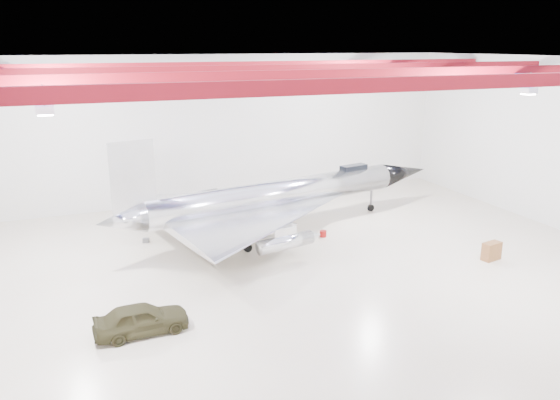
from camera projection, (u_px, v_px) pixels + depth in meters
name	position (u px, v px, depth m)	size (l,w,h in m)	color
floor	(273.00, 274.00, 28.86)	(40.00, 40.00, 0.00)	beige
wall_back	(201.00, 130.00, 40.75)	(40.00, 40.00, 0.00)	silver
ceiling	(272.00, 60.00, 25.83)	(40.00, 40.00, 0.00)	#0A0F38
ceiling_structure	(272.00, 74.00, 26.02)	(39.50, 29.50, 1.08)	maroon
jet_aircraft	(278.00, 198.00, 34.90)	(24.70, 16.67, 6.78)	silver
jeep	(141.00, 319.00, 22.76)	(1.57, 3.91, 1.33)	#312E18
desk	(491.00, 251.00, 30.62)	(1.12, 0.56, 1.03)	brown
crate_ply	(210.00, 247.00, 32.10)	(0.55, 0.44, 0.39)	olive
toolbox_red	(186.00, 233.00, 34.53)	(0.45, 0.36, 0.32)	maroon
engine_drum	(267.00, 247.00, 32.09)	(0.50, 0.50, 0.45)	#59595B
parts_bin	(272.00, 217.00, 37.61)	(0.59, 0.47, 0.41)	olive
crate_small	(146.00, 240.00, 33.38)	(0.37, 0.30, 0.26)	#59595B
tool_chest	(323.00, 234.00, 34.37)	(0.43, 0.43, 0.39)	maroon
oil_barrel	(263.00, 247.00, 32.15)	(0.53, 0.42, 0.37)	olive
spares_box	(241.00, 221.00, 36.85)	(0.42, 0.42, 0.38)	#59595B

